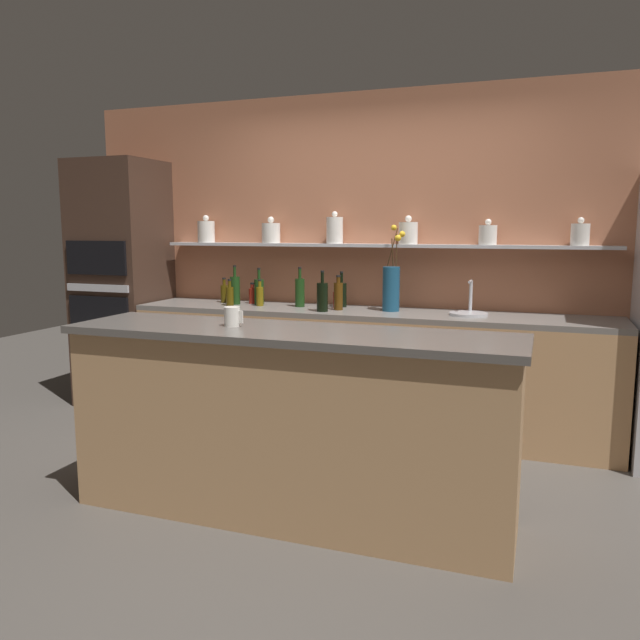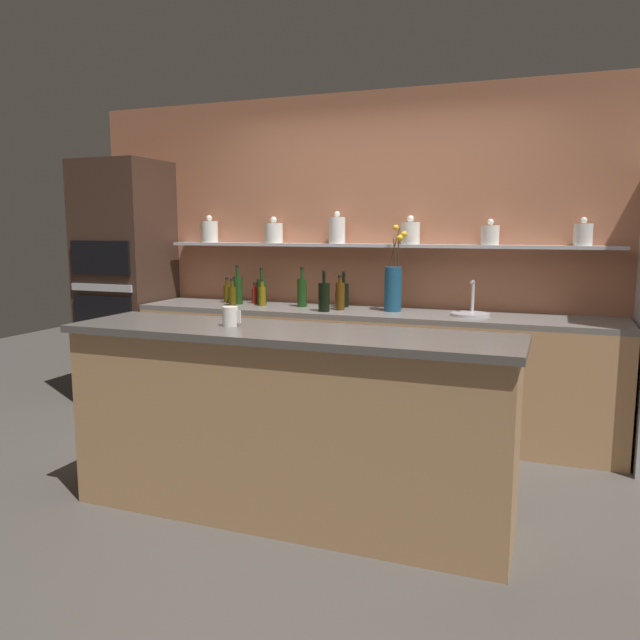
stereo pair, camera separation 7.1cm
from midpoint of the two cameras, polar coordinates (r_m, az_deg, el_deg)
ground_plane at (r=3.85m, az=-0.24°, el=-15.21°), size 12.00×12.00×0.00m
back_wall_unit at (r=5.06m, az=6.28°, el=5.65°), size 5.20×0.28×2.60m
back_counter_unit at (r=4.84m, az=4.60°, el=-4.55°), size 3.69×0.62×0.92m
island_counter at (r=3.36m, az=-2.47°, el=-9.45°), size 2.41×0.61×1.02m
oven_tower at (r=5.76m, az=-16.98°, el=3.20°), size 0.69×0.64×2.11m
flower_vase at (r=4.73m, az=7.14°, el=3.08°), size 0.16×0.15×0.65m
sink_fixture at (r=4.61m, az=14.03°, el=0.71°), size 0.27×0.27×0.25m
bottle_oil_0 at (r=5.10m, az=-7.63°, el=2.27°), size 0.06×0.06×0.22m
bottle_wine_1 at (r=4.97m, az=2.58°, el=2.36°), size 0.08×0.08×0.28m
bottle_sauce_2 at (r=5.22m, az=-5.57°, el=2.30°), size 0.06×0.06×0.17m
bottle_spirit_3 at (r=4.77m, az=2.27°, el=2.25°), size 0.07×0.07×0.27m
bottle_wine_4 at (r=4.97m, az=-1.24°, el=2.58°), size 0.08×0.08×0.32m
bottle_sauce_5 at (r=4.91m, az=2.08°, el=1.98°), size 0.05×0.05×0.17m
bottle_wine_6 at (r=5.19m, az=-7.15°, el=2.77°), size 0.08×0.08×0.32m
bottle_wine_7 at (r=4.68m, az=0.80°, el=2.16°), size 0.08×0.08×0.31m
bottle_oil_8 at (r=5.05m, az=-4.91°, el=2.26°), size 0.06×0.06×0.21m
bottle_wine_9 at (r=5.16m, az=-4.96°, el=2.67°), size 0.08×0.08×0.30m
bottle_oil_10 at (r=5.33m, az=-8.10°, el=2.49°), size 0.06×0.06×0.21m
coffee_mug at (r=3.38m, az=-7.61°, el=0.34°), size 0.11×0.09×0.10m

